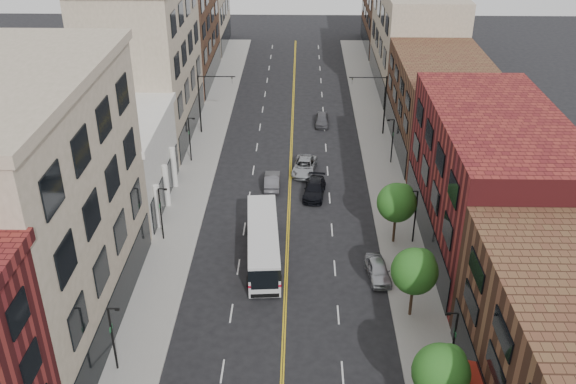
# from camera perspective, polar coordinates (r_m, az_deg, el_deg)

# --- Properties ---
(sidewalk_left) EXTENTS (4.00, 110.00, 0.15)m
(sidewalk_left) POSITION_cam_1_polar(r_m,az_deg,el_deg) (67.21, -8.39, 0.89)
(sidewalk_left) COLOR gray
(sidewalk_left) RESTS_ON ground
(sidewalk_right) EXTENTS (4.00, 110.00, 0.15)m
(sidewalk_right) POSITION_cam_1_polar(r_m,az_deg,el_deg) (66.90, 8.77, 0.72)
(sidewalk_right) COLOR gray
(sidewalk_right) RESTS_ON ground
(bldg_l_tanoffice) EXTENTS (10.00, 22.00, 18.00)m
(bldg_l_tanoffice) POSITION_cam_1_polar(r_m,az_deg,el_deg) (46.38, -21.87, -1.88)
(bldg_l_tanoffice) COLOR gray
(bldg_l_tanoffice) RESTS_ON ground
(bldg_l_white) EXTENTS (10.00, 14.00, 8.00)m
(bldg_l_white) POSITION_cam_1_polar(r_m,az_deg,el_deg) (63.57, -15.42, 2.40)
(bldg_l_white) COLOR silver
(bldg_l_white) RESTS_ON ground
(bldg_l_far_a) EXTENTS (10.00, 20.00, 18.00)m
(bldg_l_far_a) POSITION_cam_1_polar(r_m,az_deg,el_deg) (77.12, -12.62, 11.34)
(bldg_l_far_a) COLOR gray
(bldg_l_far_a) RESTS_ON ground
(bldg_l_far_b) EXTENTS (10.00, 20.00, 15.00)m
(bldg_l_far_b) POSITION_cam_1_polar(r_m,az_deg,el_deg) (96.35, -9.92, 14.04)
(bldg_l_far_b) COLOR brown
(bldg_l_far_b) RESTS_ON ground
(bldg_r_mid) EXTENTS (10.00, 22.00, 12.00)m
(bldg_r_mid) POSITION_cam_1_polar(r_m,az_deg,el_deg) (56.12, 17.59, 0.76)
(bldg_r_mid) COLOR maroon
(bldg_r_mid) RESTS_ON ground
(bldg_r_far_a) EXTENTS (10.00, 20.00, 10.00)m
(bldg_r_far_a) POSITION_cam_1_polar(r_m,az_deg,el_deg) (75.13, 13.51, 7.55)
(bldg_r_far_a) COLOR brown
(bldg_r_far_a) RESTS_ON ground
(bldg_r_far_b) EXTENTS (10.00, 22.00, 14.00)m
(bldg_r_far_b) POSITION_cam_1_polar(r_m,az_deg,el_deg) (94.20, 11.23, 13.28)
(bldg_r_far_b) COLOR gray
(bldg_r_far_b) RESTS_ON ground
(bldg_r_far_c) EXTENTS (10.00, 18.00, 11.00)m
(bldg_r_far_c) POSITION_cam_1_polar(r_m,az_deg,el_deg) (113.74, 9.58, 15.21)
(bldg_r_far_c) COLOR brown
(bldg_r_far_c) RESTS_ON ground
(tree_r_1) EXTENTS (3.40, 3.40, 5.59)m
(tree_r_1) POSITION_cam_1_polar(r_m,az_deg,el_deg) (39.44, 13.56, -15.18)
(tree_r_1) COLOR black
(tree_r_1) RESTS_ON sidewalk_right
(tree_r_2) EXTENTS (3.40, 3.40, 5.59)m
(tree_r_2) POSITION_cam_1_polar(r_m,az_deg,el_deg) (47.03, 11.29, -6.79)
(tree_r_2) COLOR black
(tree_r_2) RESTS_ON sidewalk_right
(tree_r_3) EXTENTS (3.40, 3.40, 5.59)m
(tree_r_3) POSITION_cam_1_polar(r_m,az_deg,el_deg) (55.39, 9.72, -0.82)
(tree_r_3) COLOR black
(tree_r_3) RESTS_ON sidewalk_right
(lamp_l_1) EXTENTS (0.81, 0.55, 5.05)m
(lamp_l_1) POSITION_cam_1_polar(r_m,az_deg,el_deg) (43.90, -15.30, -12.18)
(lamp_l_1) COLOR black
(lamp_l_1) RESTS_ON sidewalk_left
(lamp_l_2) EXTENTS (0.81, 0.55, 5.05)m
(lamp_l_2) POSITION_cam_1_polar(r_m,az_deg,el_deg) (56.55, -11.21, -1.66)
(lamp_l_2) COLOR black
(lamp_l_2) RESTS_ON sidewalk_left
(lamp_l_3) EXTENTS (0.81, 0.55, 5.05)m
(lamp_l_3) POSITION_cam_1_polar(r_m,az_deg,el_deg) (70.58, -8.71, 4.86)
(lamp_l_3) COLOR black
(lamp_l_3) RESTS_ON sidewalk_left
(lamp_r_1) EXTENTS (0.81, 0.55, 5.05)m
(lamp_r_1) POSITION_cam_1_polar(r_m,az_deg,el_deg) (43.37, 14.47, -12.63)
(lamp_r_1) COLOR black
(lamp_r_1) RESTS_ON sidewalk_right
(lamp_r_2) EXTENTS (0.81, 0.55, 5.05)m
(lamp_r_2) POSITION_cam_1_polar(r_m,az_deg,el_deg) (56.15, 11.21, -1.90)
(lamp_r_2) COLOR black
(lamp_r_2) RESTS_ON sidewalk_right
(lamp_r_3) EXTENTS (0.81, 0.55, 5.05)m
(lamp_r_3) POSITION_cam_1_polar(r_m,az_deg,el_deg) (70.25, 9.25, 4.71)
(lamp_r_3) COLOR black
(lamp_r_3) RESTS_ON sidewalk_right
(signal_mast_left) EXTENTS (4.49, 0.18, 7.20)m
(signal_mast_left) POSITION_cam_1_polar(r_m,az_deg,el_deg) (77.19, -7.37, 8.39)
(signal_mast_left) COLOR black
(signal_mast_left) RESTS_ON sidewalk_left
(signal_mast_right) EXTENTS (4.49, 0.18, 7.20)m
(signal_mast_right) POSITION_cam_1_polar(r_m,az_deg,el_deg) (76.91, 8.11, 8.26)
(signal_mast_right) COLOR black
(signal_mast_right) RESTS_ON sidewalk_right
(city_bus) EXTENTS (3.44, 11.67, 2.96)m
(city_bus) POSITION_cam_1_polar(r_m,az_deg,el_deg) (53.75, -2.24, -4.37)
(city_bus) COLOR silver
(city_bus) RESTS_ON ground
(car_parked_far) EXTENTS (2.12, 4.37, 1.44)m
(car_parked_far) POSITION_cam_1_polar(r_m,az_deg,el_deg) (52.49, 8.00, -6.89)
(car_parked_far) COLOR #B0B3B8
(car_parked_far) RESTS_ON ground
(car_lane_behind) EXTENTS (1.58, 4.37, 1.43)m
(car_lane_behind) POSITION_cam_1_polar(r_m,az_deg,el_deg) (65.40, -1.42, 1.03)
(car_lane_behind) COLOR #505055
(car_lane_behind) RESTS_ON ground
(car_lane_a) EXTENTS (2.61, 5.14, 1.43)m
(car_lane_a) POSITION_cam_1_polar(r_m,az_deg,el_deg) (63.80, 2.37, 0.26)
(car_lane_a) COLOR black
(car_lane_a) RESTS_ON ground
(car_lane_b) EXTENTS (2.99, 5.38, 1.42)m
(car_lane_b) POSITION_cam_1_polar(r_m,az_deg,el_deg) (68.38, 1.47, 2.31)
(car_lane_b) COLOR #A0A4A8
(car_lane_b) RESTS_ON ground
(car_lane_c) EXTENTS (1.80, 4.16, 1.40)m
(car_lane_c) POSITION_cam_1_polar(r_m,az_deg,el_deg) (80.57, 3.04, 6.45)
(car_lane_c) COLOR #545459
(car_lane_c) RESTS_ON ground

